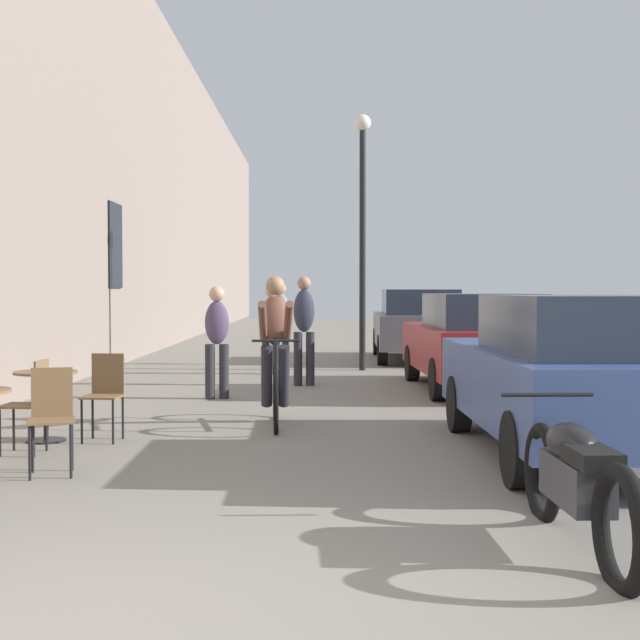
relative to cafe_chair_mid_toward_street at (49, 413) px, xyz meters
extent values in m
plane|color=gray|center=(1.34, -3.53, -0.52)|extent=(88.00, 88.00, 0.00)
cube|color=gray|center=(-2.11, 10.47, 3.87)|extent=(0.50, 68.00, 8.78)
cube|color=black|center=(-1.84, 10.46, 1.92)|extent=(0.04, 1.10, 1.70)
cylinder|color=black|center=(0.21, -0.19, -0.29)|extent=(0.02, 0.02, 0.45)
cylinder|color=black|center=(-0.10, -0.27, -0.29)|extent=(0.02, 0.02, 0.45)
cylinder|color=black|center=(0.14, 0.12, -0.29)|extent=(0.02, 0.02, 0.45)
cylinder|color=black|center=(-0.18, 0.04, -0.29)|extent=(0.02, 0.02, 0.45)
cube|color=brown|center=(0.02, -0.07, -0.06)|extent=(0.46, 0.46, 0.02)
cube|color=brown|center=(-0.02, 0.10, 0.16)|extent=(0.34, 0.10, 0.42)
cylinder|color=black|center=(-0.54, 1.61, -0.51)|extent=(0.40, 0.40, 0.02)
cylinder|color=black|center=(-0.54, 1.61, -0.16)|extent=(0.05, 0.05, 0.67)
cylinder|color=brown|center=(-0.54, 1.61, 0.19)|extent=(0.64, 0.64, 0.02)
cylinder|color=black|center=(-0.70, 1.09, -0.29)|extent=(0.02, 0.02, 0.45)
cylinder|color=black|center=(-0.39, 0.74, -0.29)|extent=(0.02, 0.02, 0.45)
cylinder|color=black|center=(-0.37, 1.07, -0.29)|extent=(0.02, 0.02, 0.45)
cube|color=brown|center=(-0.54, 0.92, -0.06)|extent=(0.40, 0.40, 0.02)
cube|color=brown|center=(-0.36, 0.90, 0.16)|extent=(0.04, 0.34, 0.42)
cylinder|color=black|center=(0.18, 1.43, -0.29)|extent=(0.02, 0.02, 0.45)
cylinder|color=black|center=(-0.14, 1.46, -0.29)|extent=(0.02, 0.02, 0.45)
cylinder|color=black|center=(0.21, 1.76, -0.29)|extent=(0.02, 0.02, 0.45)
cylinder|color=black|center=(-0.11, 1.78, -0.29)|extent=(0.02, 0.02, 0.45)
cube|color=brown|center=(0.04, 1.61, -0.06)|extent=(0.41, 0.41, 0.02)
cube|color=brown|center=(0.05, 1.79, 0.16)|extent=(0.34, 0.05, 0.42)
torus|color=black|center=(1.79, 2.14, -0.19)|extent=(0.09, 0.71, 0.71)
torus|color=black|center=(1.73, 3.18, -0.19)|extent=(0.09, 0.71, 0.71)
cylinder|color=black|center=(1.73, 3.09, 0.10)|extent=(0.05, 0.22, 0.58)
cylinder|color=black|center=(1.76, 2.59, 0.43)|extent=(0.08, 0.83, 0.14)
cylinder|color=black|center=(1.78, 2.16, 0.15)|extent=(0.04, 0.09, 0.67)
cylinder|color=black|center=(1.75, 2.68, -0.15)|extent=(0.09, 1.00, 0.12)
cylinder|color=black|center=(1.78, 2.19, 0.48)|extent=(0.52, 0.06, 0.03)
ellipsoid|color=black|center=(1.74, 3.00, 0.41)|extent=(0.12, 0.24, 0.06)
ellipsoid|color=brown|center=(1.74, 2.92, 0.69)|extent=(0.36, 0.37, 0.59)
sphere|color=#A57A5B|center=(1.74, 2.88, 1.08)|extent=(0.22, 0.22, 0.22)
cylinder|color=#26262D|center=(1.85, 2.85, 0.03)|extent=(0.15, 0.40, 0.75)
cylinder|color=#26262D|center=(1.65, 2.84, 0.03)|extent=(0.15, 0.40, 0.75)
cylinder|color=brown|center=(1.91, 2.54, 0.68)|extent=(0.15, 0.75, 0.48)
cylinder|color=brown|center=(1.62, 2.53, 0.68)|extent=(0.12, 0.75, 0.48)
cylinder|color=#26262D|center=(0.90, 5.19, -0.13)|extent=(0.14, 0.14, 0.78)
cylinder|color=#26262D|center=(0.70, 5.16, -0.13)|extent=(0.14, 0.14, 0.78)
ellipsoid|color=#4C3D5B|center=(0.80, 5.17, 0.57)|extent=(0.38, 0.29, 0.62)
sphere|color=tan|center=(0.80, 5.17, 0.98)|extent=(0.22, 0.22, 0.22)
cylinder|color=#26262D|center=(1.91, 6.91, -0.08)|extent=(0.14, 0.14, 0.87)
cylinder|color=#26262D|center=(2.11, 6.93, -0.08)|extent=(0.14, 0.14, 0.87)
ellipsoid|color=#2D3342|center=(2.01, 6.92, 0.70)|extent=(0.36, 0.28, 0.69)
sphere|color=#A57A5B|center=(2.01, 6.92, 1.14)|extent=(0.22, 0.22, 0.22)
cylinder|color=#26262D|center=(1.46, 8.89, -0.12)|extent=(0.14, 0.14, 0.80)
cylinder|color=#26262D|center=(1.27, 8.93, -0.12)|extent=(0.14, 0.14, 0.80)
ellipsoid|color=gray|center=(1.36, 8.91, 0.60)|extent=(0.38, 0.30, 0.63)
sphere|color=tan|center=(1.36, 8.91, 1.01)|extent=(0.22, 0.22, 0.22)
cylinder|color=#26262D|center=(1.55, 10.94, -0.10)|extent=(0.14, 0.14, 0.83)
cylinder|color=#26262D|center=(1.35, 10.96, -0.10)|extent=(0.14, 0.14, 0.83)
ellipsoid|color=gray|center=(1.45, 10.95, 0.64)|extent=(0.36, 0.26, 0.65)
sphere|color=tan|center=(1.45, 10.95, 1.06)|extent=(0.22, 0.22, 0.22)
cylinder|color=black|center=(3.08, 9.68, 1.78)|extent=(0.12, 0.12, 4.60)
sphere|color=silver|center=(3.08, 9.68, 4.22)|extent=(0.32, 0.32, 0.32)
cube|color=#384C84|center=(4.60, 0.85, 0.13)|extent=(1.81, 4.25, 0.69)
cube|color=#283342|center=(4.61, 0.34, 0.73)|extent=(1.50, 2.30, 0.51)
cylinder|color=black|center=(3.79, 2.23, -0.21)|extent=(0.20, 0.61, 0.61)
cylinder|color=black|center=(5.38, 2.25, -0.21)|extent=(0.20, 0.61, 0.61)
cylinder|color=black|center=(3.82, -0.56, -0.21)|extent=(0.20, 0.61, 0.61)
cube|color=maroon|center=(4.66, 6.34, 0.13)|extent=(1.85, 4.24, 0.68)
cube|color=#283342|center=(4.68, 5.83, 0.72)|extent=(1.52, 2.30, 0.51)
cylinder|color=black|center=(3.84, 7.70, -0.21)|extent=(0.21, 0.61, 0.60)
cylinder|color=black|center=(5.42, 7.74, -0.21)|extent=(0.21, 0.61, 0.60)
cylinder|color=black|center=(3.91, 4.93, -0.21)|extent=(0.21, 0.61, 0.60)
cylinder|color=black|center=(5.49, 4.97, -0.21)|extent=(0.21, 0.61, 0.60)
cube|color=#595960|center=(4.41, 12.23, 0.15)|extent=(1.94, 4.43, 0.71)
cube|color=#283342|center=(4.40, 11.71, 0.77)|extent=(1.59, 2.41, 0.53)
cylinder|color=black|center=(3.63, 13.70, -0.20)|extent=(0.22, 0.64, 0.63)
cylinder|color=black|center=(5.28, 13.65, -0.20)|extent=(0.22, 0.64, 0.63)
cylinder|color=black|center=(3.55, 10.82, -0.20)|extent=(0.22, 0.64, 0.63)
cylinder|color=black|center=(5.19, 10.77, -0.20)|extent=(0.22, 0.64, 0.63)
torus|color=black|center=(3.78, -1.43, -0.22)|extent=(0.11, 0.69, 0.69)
torus|color=black|center=(3.83, -2.88, -0.22)|extent=(0.12, 0.70, 0.70)
cube|color=#333338|center=(3.81, -2.15, -0.12)|extent=(0.26, 0.77, 0.28)
ellipsoid|color=black|center=(3.80, -2.05, 0.10)|extent=(0.30, 0.53, 0.24)
cube|color=black|center=(3.82, -2.43, 0.08)|extent=(0.25, 0.45, 0.10)
cylinder|color=black|center=(3.79, -1.53, 0.33)|extent=(0.62, 0.05, 0.03)
camera|label=1|loc=(2.26, -7.50, 1.04)|focal=50.21mm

